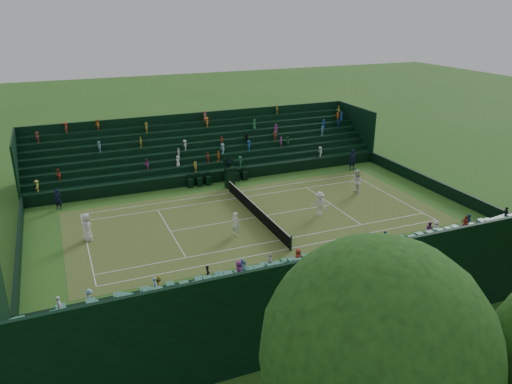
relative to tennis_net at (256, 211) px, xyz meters
The scene contains 17 objects.
ground 0.53m from the tennis_net, ahead, with size 160.00×160.00×0.00m, color #2E6520.
court_surface 0.52m from the tennis_net, ahead, with size 12.97×26.77×0.01m, color #3D7527.
perimeter_wall_north 15.89m from the tennis_net, 90.00° to the left, with size 17.17×0.20×1.00m, color black.
perimeter_wall_south 15.89m from the tennis_net, 90.00° to the right, with size 17.17×0.20×1.00m, color black.
perimeter_wall_east 8.49m from the tennis_net, ahead, with size 0.20×31.77×1.00m, color black.
perimeter_wall_west 8.49m from the tennis_net, behind, with size 0.20×31.77×1.00m, color black.
north_grandstand 12.70m from the tennis_net, ahead, with size 6.60×32.00×4.90m.
south_grandstand 12.70m from the tennis_net, behind, with size 6.60×32.00×4.90m.
tennis_net is the anchor object (origin of this frame).
umpire_chair 6.75m from the tennis_net, behind, with size 0.88×0.88×2.76m.
courtside_chairs 8.15m from the tennis_net, behind, with size 0.50×5.47×1.08m.
player_near_west 11.78m from the tennis_net, 93.63° to the right, with size 0.94×0.61×1.92m, color white.
player_near_east 3.36m from the tennis_net, 47.03° to the right, with size 0.63×0.41×1.72m, color white.
player_far_west 9.61m from the tennis_net, 98.41° to the left, with size 0.99×0.77×2.03m, color white.
player_far_east 4.71m from the tennis_net, 72.45° to the left, with size 1.20×0.69×1.85m, color white.
line_judge_north 14.51m from the tennis_net, 118.61° to the left, with size 0.72×0.47×1.97m, color black.
line_judge_south 15.13m from the tennis_net, 118.38° to the right, with size 0.59×0.39×1.63m, color black.
Camera 1 is at (31.06, -12.88, 14.75)m, focal length 35.00 mm.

